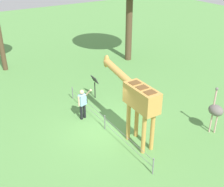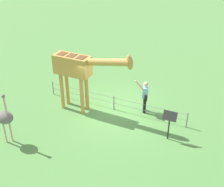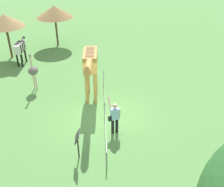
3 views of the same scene
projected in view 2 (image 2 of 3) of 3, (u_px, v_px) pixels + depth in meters
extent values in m
plane|color=#568E47|center=(113.00, 110.00, 14.20)|extent=(60.00, 60.00, 0.00)
cylinder|color=#C69347|center=(87.00, 92.00, 13.88)|extent=(0.18, 0.18, 1.83)
cylinder|color=#C69347|center=(82.00, 96.00, 13.53)|extent=(0.18, 0.18, 1.83)
cylinder|color=#C69347|center=(67.00, 87.00, 14.30)|extent=(0.18, 0.18, 1.83)
cylinder|color=#C69347|center=(62.00, 91.00, 13.95)|extent=(0.18, 0.18, 1.83)
cube|color=#C69347|center=(72.00, 65.00, 13.25)|extent=(1.71, 0.73, 0.90)
cube|color=brown|center=(81.00, 57.00, 12.83)|extent=(0.37, 0.45, 0.02)
cube|color=brown|center=(72.00, 55.00, 13.02)|extent=(0.37, 0.45, 0.02)
cube|color=brown|center=(62.00, 54.00, 13.21)|extent=(0.37, 0.45, 0.02)
cylinder|color=#C69347|center=(106.00, 62.00, 12.39)|extent=(2.23, 0.35, 0.69)
ellipsoid|color=#C69347|center=(130.00, 62.00, 11.88)|extent=(0.39, 0.27, 0.68)
cylinder|color=brown|center=(130.00, 58.00, 11.84)|extent=(0.05, 0.05, 0.14)
cylinder|color=brown|center=(129.00, 59.00, 11.75)|extent=(0.05, 0.05, 0.14)
cylinder|color=black|center=(144.00, 106.00, 13.82)|extent=(0.14, 0.14, 0.78)
cylinder|color=black|center=(145.00, 103.00, 13.99)|extent=(0.14, 0.14, 0.78)
cube|color=#8CBFE0|center=(145.00, 92.00, 13.58)|extent=(0.32, 0.41, 0.55)
sphere|color=#D8AD8C|center=(146.00, 84.00, 13.38)|extent=(0.22, 0.22, 0.22)
cylinder|color=#D8AD8C|center=(139.00, 85.00, 13.28)|extent=(0.43, 0.19, 0.46)
cylinder|color=#D8AD8C|center=(146.00, 90.00, 13.77)|extent=(0.08, 0.08, 0.50)
cube|color=black|center=(146.00, 98.00, 13.47)|extent=(0.17, 0.22, 0.24)
cylinder|color=#CC9E93|center=(11.00, 132.00, 11.93)|extent=(0.07, 0.07, 0.90)
cylinder|color=#CC9E93|center=(5.00, 133.00, 11.86)|extent=(0.07, 0.07, 0.90)
ellipsoid|color=#66605B|center=(5.00, 118.00, 11.54)|extent=(0.70, 0.56, 0.49)
cylinder|color=#CC9E93|center=(5.00, 106.00, 11.21)|extent=(0.08, 0.08, 0.80)
sphere|color=#66605B|center=(3.00, 96.00, 10.99)|extent=(0.14, 0.14, 0.14)
cylinder|color=black|center=(168.00, 129.00, 12.05)|extent=(0.06, 0.06, 0.95)
cube|color=#2D2D2D|center=(170.00, 116.00, 11.73)|extent=(0.56, 0.21, 0.38)
cylinder|color=slate|center=(53.00, 88.00, 15.37)|extent=(0.05, 0.05, 0.75)
cylinder|color=slate|center=(114.00, 103.00, 14.09)|extent=(0.05, 0.05, 0.75)
cylinder|color=slate|center=(187.00, 120.00, 12.80)|extent=(0.05, 0.05, 0.75)
cube|color=slate|center=(114.00, 98.00, 13.96)|extent=(7.00, 0.01, 0.01)
cube|color=slate|center=(114.00, 103.00, 14.11)|extent=(7.00, 0.01, 0.01)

